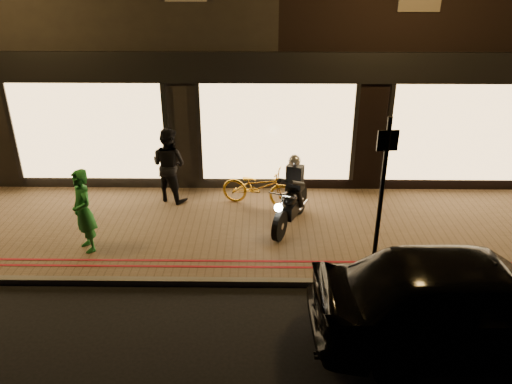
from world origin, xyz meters
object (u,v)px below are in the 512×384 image
(bicycle_gold, at_px, (258,187))
(person_green, at_px, (83,211))
(parked_car, at_px, (471,301))
(motorcycle, at_px, (291,199))
(sign_post, at_px, (382,192))

(bicycle_gold, xyz_separation_m, person_green, (-3.36, -2.02, 0.39))
(bicycle_gold, relative_size, person_green, 1.02)
(parked_car, bearing_deg, bicycle_gold, 33.36)
(motorcycle, bearing_deg, bicycle_gold, 149.02)
(sign_post, xyz_separation_m, person_green, (-5.49, 0.82, -0.83))
(bicycle_gold, distance_m, parked_car, 5.53)
(sign_post, xyz_separation_m, parked_car, (1.06, -1.67, -0.99))
(sign_post, xyz_separation_m, bicycle_gold, (-2.13, 2.84, -1.22))
(motorcycle, height_order, sign_post, sign_post)
(motorcycle, relative_size, parked_car, 0.39)
(motorcycle, relative_size, sign_post, 0.61)
(bicycle_gold, height_order, parked_car, parked_car)
(person_green, height_order, parked_car, person_green)
(bicycle_gold, bearing_deg, parked_car, -130.15)
(motorcycle, relative_size, person_green, 1.08)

